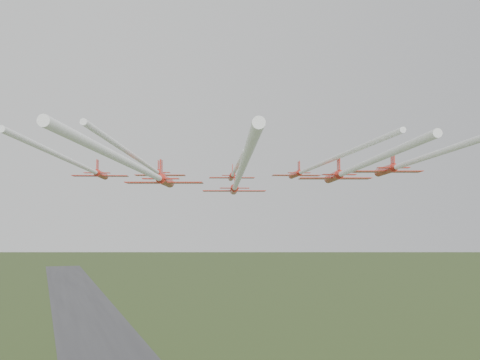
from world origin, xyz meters
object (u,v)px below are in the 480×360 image
object	(u,v)px
jet_lead	(234,172)
jet_row3_mid	(237,182)
jet_row3_left	(86,168)
jet_row4_right	(347,171)
jet_row3_right	(404,164)
jet_row2_left	(149,166)
jet_row2_right	(313,167)
jet_row4_left	(152,174)

from	to	relation	value
jet_lead	jet_row3_mid	size ratio (longest dim) A/B	0.73
jet_row3_left	jet_row4_right	distance (m)	32.34
jet_lead	jet_row3_right	xyz separation A→B (m)	(12.78, -30.45, -0.92)
jet_row3_left	jet_row3_mid	size ratio (longest dim) A/B	0.75
jet_row3_mid	jet_row3_left	bearing A→B (deg)	162.38
jet_row2_left	jet_row3_mid	world-z (taller)	jet_row2_left
jet_row2_left	jet_row2_right	distance (m)	23.52
jet_row3_mid	jet_row3_right	xyz separation A→B (m)	(21.91, -1.04, 2.65)
jet_row3_mid	jet_row4_right	bearing A→B (deg)	-10.96
jet_lead	jet_row4_right	world-z (taller)	jet_lead
jet_row3_mid	jet_row4_right	size ratio (longest dim) A/B	1.47
jet_row2_right	jet_row4_right	xyz separation A→B (m)	(-4.28, -17.90, -2.08)
jet_lead	jet_row3_right	bearing A→B (deg)	-51.72
jet_row3_mid	jet_row4_right	xyz separation A→B (m)	(11.18, -5.89, 1.10)
jet_lead	jet_row3_left	bearing A→B (deg)	-128.80
jet_row2_left	jet_row3_left	size ratio (longest dim) A/B	1.19
jet_row2_left	jet_row3_mid	size ratio (longest dim) A/B	0.90
jet_row3_mid	jet_row4_left	bearing A→B (deg)	-132.50
jet_row4_left	jet_row3_mid	bearing A→B (deg)	49.29
jet_row3_right	jet_row4_left	distance (m)	33.59
jet_row2_left	jet_row4_left	distance (m)	25.85
jet_lead	jet_row2_right	size ratio (longest dim) A/B	0.86
jet_row2_left	jet_row3_left	bearing A→B (deg)	-123.33
jet_row2_left	jet_row2_right	bearing A→B (deg)	0.57
jet_row2_right	jet_row4_left	bearing A→B (deg)	-131.58
jet_row3_left	jet_row3_right	world-z (taller)	jet_row3_right
jet_lead	jet_row2_left	distance (m)	19.40
jet_row2_left	jet_row2_right	size ratio (longest dim) A/B	1.06
jet_row4_left	jet_row4_right	size ratio (longest dim) A/B	1.09
jet_row3_mid	jet_row2_left	bearing A→B (deg)	127.48
jet_lead	jet_row3_mid	bearing A→B (deg)	-91.74
jet_row3_left	jet_row4_left	size ratio (longest dim) A/B	1.02
jet_row4_right	jet_row3_mid	bearing A→B (deg)	170.11
jet_lead	jet_row2_right	world-z (taller)	jet_lead
jet_row3_left	jet_row4_right	bearing A→B (deg)	-17.45
jet_row2_left	jet_row4_right	world-z (taller)	jet_row2_left
jet_row3_mid	jet_row4_left	world-z (taller)	jet_row4_left
jet_row2_right	jet_row4_right	world-z (taller)	jet_row2_right
jet_lead	jet_row3_mid	distance (m)	30.99
jet_row2_right	jet_row4_left	world-z (taller)	jet_row2_right
jet_row2_right	jet_row3_right	bearing A→B (deg)	-50.31
jet_row3_left	jet_row3_right	xyz separation A→B (m)	(38.18, -12.20, 0.50)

